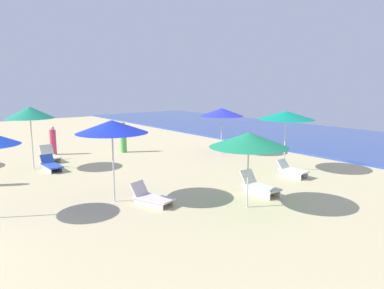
% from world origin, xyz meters
% --- Properties ---
extents(ocean, '(60.00, 11.97, 0.12)m').
position_xyz_m(ocean, '(0.00, 24.02, 0.06)').
color(ocean, '#304B97').
rests_on(ocean, ground_plane).
extents(umbrella_1, '(2.38, 2.38, 2.48)m').
position_xyz_m(umbrella_1, '(-4.34, 14.78, 2.26)').
color(umbrella_1, silver).
rests_on(umbrella_1, ground_plane).
extents(umbrella_3, '(2.42, 2.42, 2.63)m').
position_xyz_m(umbrella_3, '(0.32, 14.28, 2.45)').
color(umbrella_3, silver).
rests_on(umbrella_3, ground_plane).
extents(lounge_chair_3_0, '(1.28, 0.70, 0.67)m').
position_xyz_m(lounge_chair_3_0, '(1.18, 13.70, 0.28)').
color(lounge_chair_3_0, silver).
rests_on(lounge_chair_3_0, ground_plane).
extents(umbrella_5, '(2.29, 2.29, 2.67)m').
position_xyz_m(umbrella_5, '(-0.37, 6.52, 2.46)').
color(umbrella_5, silver).
rests_on(umbrella_5, ground_plane).
extents(lounge_chair_5_0, '(1.51, 1.05, 0.66)m').
position_xyz_m(lounge_chair_5_0, '(0.59, 7.32, 0.23)').
color(lounge_chair_5_0, silver).
rests_on(lounge_chair_5_0, ground_plane).
extents(umbrella_6, '(2.06, 2.06, 2.81)m').
position_xyz_m(umbrella_6, '(-6.70, 5.64, 2.54)').
color(umbrella_6, silver).
rests_on(umbrella_6, ground_plane).
extents(lounge_chair_6_0, '(1.50, 0.61, 0.62)m').
position_xyz_m(lounge_chair_6_0, '(-6.04, 6.21, 0.23)').
color(lounge_chair_6_0, silver).
rests_on(lounge_chair_6_0, ground_plane).
extents(lounge_chair_6_1, '(1.30, 0.74, 0.77)m').
position_xyz_m(lounge_chair_6_1, '(-7.94, 6.72, 0.28)').
color(lounge_chair_6_1, silver).
rests_on(lounge_chair_6_1, ground_plane).
extents(umbrella_7, '(2.42, 2.42, 2.36)m').
position_xyz_m(umbrella_7, '(2.68, 9.53, 2.13)').
color(umbrella_7, silver).
rests_on(umbrella_7, ground_plane).
extents(lounge_chair_7_0, '(1.49, 0.60, 0.75)m').
position_xyz_m(lounge_chair_7_0, '(1.96, 10.86, 0.28)').
color(lounge_chair_7_0, silver).
rests_on(lounge_chair_7_0, ground_plane).
extents(beachgoer_0, '(0.34, 0.34, 1.55)m').
position_xyz_m(beachgoer_0, '(-9.59, 7.40, 0.72)').
color(beachgoer_0, '#D5385B').
rests_on(beachgoer_0, ground_plane).
extents(beachgoer_2, '(0.46, 0.46, 1.68)m').
position_xyz_m(beachgoer_2, '(-7.91, 10.71, 0.78)').
color(beachgoer_2, '#52AF4C').
rests_on(beachgoer_2, ground_plane).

